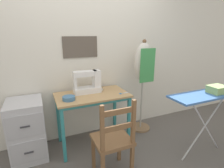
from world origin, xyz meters
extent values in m
plane|color=#5B5651|center=(0.00, 0.00, 0.00)|extent=(14.00, 14.00, 0.00)
cube|color=silver|center=(0.00, 0.63, 1.27)|extent=(10.00, 0.05, 2.55)
cube|color=brown|center=(-0.06, 0.59, 1.38)|extent=(0.50, 0.02, 0.30)
cube|color=tan|center=(0.00, 0.28, 0.75)|extent=(0.99, 0.56, 0.02)
cube|color=teal|center=(0.00, 0.04, 0.72)|extent=(0.91, 0.03, 0.04)
cube|color=teal|center=(-0.45, 0.04, 0.37)|extent=(0.04, 0.04, 0.74)
cube|color=teal|center=(0.45, 0.04, 0.37)|extent=(0.04, 0.04, 0.74)
cube|color=teal|center=(-0.45, 0.52, 0.37)|extent=(0.04, 0.04, 0.74)
cube|color=teal|center=(0.45, 0.52, 0.37)|extent=(0.04, 0.04, 0.74)
cube|color=white|center=(-0.04, 0.37, 0.80)|extent=(0.37, 0.17, 0.08)
cube|color=white|center=(0.10, 0.37, 0.96)|extent=(0.09, 0.14, 0.23)
cube|color=white|center=(-0.06, 0.37, 1.04)|extent=(0.32, 0.13, 0.07)
cube|color=white|center=(-0.21, 0.37, 0.92)|extent=(0.04, 0.09, 0.16)
cylinder|color=#B22D2D|center=(0.15, 0.37, 0.96)|extent=(0.02, 0.06, 0.06)
cylinder|color=#99999E|center=(0.10, 0.37, 1.09)|extent=(0.01, 0.01, 0.02)
cylinder|color=teal|center=(-0.33, 0.18, 0.79)|extent=(0.16, 0.16, 0.05)
cylinder|color=#243D54|center=(-0.33, 0.18, 0.81)|extent=(0.13, 0.13, 0.01)
cube|color=silver|center=(0.43, 0.15, 0.77)|extent=(0.11, 0.03, 0.00)
cube|color=silver|center=(0.43, 0.14, 0.77)|extent=(0.11, 0.02, 0.00)
torus|color=#2870B7|center=(0.36, 0.14, 0.77)|extent=(0.03, 0.03, 0.01)
torus|color=#2870B7|center=(0.36, 0.14, 0.77)|extent=(0.03, 0.03, 0.01)
cylinder|color=silver|center=(0.19, 0.38, 0.78)|extent=(0.03, 0.03, 0.04)
cylinder|color=beige|center=(0.19, 0.38, 0.80)|extent=(0.03, 0.03, 0.00)
cylinder|color=beige|center=(0.19, 0.38, 0.77)|extent=(0.03, 0.03, 0.00)
cube|color=brown|center=(0.01, -0.37, 0.44)|extent=(0.40, 0.38, 0.04)
cube|color=brown|center=(-0.16, -0.21, 0.21)|extent=(0.04, 0.04, 0.42)
cube|color=brown|center=(0.18, -0.21, 0.21)|extent=(0.04, 0.04, 0.42)
cube|color=brown|center=(0.18, -0.53, 0.21)|extent=(0.04, 0.04, 0.42)
cube|color=brown|center=(-0.16, -0.53, 0.70)|extent=(0.04, 0.04, 0.48)
cube|color=brown|center=(0.18, -0.53, 0.70)|extent=(0.04, 0.04, 0.48)
cube|color=brown|center=(0.01, -0.53, 0.84)|extent=(0.34, 0.02, 0.06)
cube|color=brown|center=(0.01, -0.53, 0.68)|extent=(0.34, 0.02, 0.06)
cube|color=#B7B7BC|center=(-0.85, 0.34, 0.39)|extent=(0.42, 0.48, 0.77)
cube|color=#A8A8AD|center=(-0.85, 0.10, 0.56)|extent=(0.39, 0.01, 0.28)
cube|color=#333338|center=(-0.85, 0.09, 0.56)|extent=(0.10, 0.01, 0.02)
cube|color=#A8A8AD|center=(-0.85, 0.10, 0.22)|extent=(0.39, 0.01, 0.28)
cube|color=#333338|center=(-0.85, 0.09, 0.22)|extent=(0.10, 0.01, 0.02)
cylinder|color=#846647|center=(0.86, 0.35, 0.01)|extent=(0.32, 0.32, 0.03)
cylinder|color=#ADA89E|center=(0.86, 0.35, 0.48)|extent=(0.03, 0.03, 0.89)
ellipsoid|color=beige|center=(0.86, 0.35, 1.14)|extent=(0.30, 0.21, 0.61)
sphere|color=brown|center=(0.86, 0.35, 1.46)|extent=(0.06, 0.06, 0.06)
cube|color=#3D934C|center=(0.86, 0.24, 1.11)|extent=(0.25, 0.01, 0.51)
cube|color=#3D6BAD|center=(1.25, -0.54, 0.85)|extent=(1.10, 0.31, 0.02)
cylinder|color=#B7B7BC|center=(1.25, -0.54, 0.42)|extent=(0.67, 0.02, 0.86)
cylinder|color=#B7B7BC|center=(1.25, -0.54, 0.42)|extent=(0.67, 0.02, 0.86)
cube|color=#8EB266|center=(1.34, -0.56, 0.91)|extent=(0.21, 0.16, 0.08)
cube|color=#9DC470|center=(1.34, -0.56, 0.95)|extent=(0.22, 0.17, 0.01)
camera|label=1|loc=(-0.66, -1.91, 1.56)|focal=28.00mm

